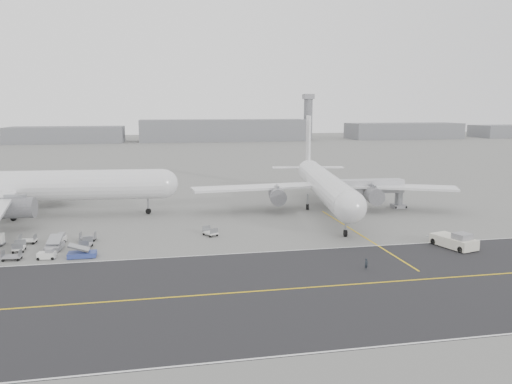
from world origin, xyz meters
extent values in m
plane|color=gray|center=(0.00, 0.00, 0.00)|extent=(700.00, 700.00, 0.00)
cube|color=#272729|center=(5.00, -18.00, 0.01)|extent=(220.00, 32.00, 0.02)
cube|color=gold|center=(5.00, -18.00, 0.03)|extent=(220.00, 0.30, 0.01)
cube|color=silver|center=(5.00, -2.20, 0.03)|extent=(220.00, 0.25, 0.01)
cube|color=silver|center=(5.00, -33.80, 0.03)|extent=(220.00, 0.25, 0.01)
cube|color=gold|center=(30.00, 5.00, 0.02)|extent=(0.30, 40.00, 0.01)
cylinder|color=slate|center=(100.00, 265.00, 14.00)|extent=(6.00, 6.00, 28.00)
cube|color=gray|center=(100.00, 265.00, 29.50)|extent=(7.00, 7.00, 3.50)
cylinder|color=silver|center=(-29.10, 31.32, 6.22)|extent=(53.26, 10.39, 6.07)
sphere|color=silver|center=(-2.72, 29.15, 6.22)|extent=(5.95, 5.95, 5.95)
cube|color=silver|center=(-29.08, 47.35, 5.46)|extent=(15.43, 29.59, 0.45)
cylinder|color=slate|center=(-28.72, 20.27, 3.94)|extent=(6.74, 4.28, 3.76)
cylinder|color=slate|center=(-26.92, 42.15, 3.94)|extent=(6.74, 4.28, 3.76)
cylinder|color=black|center=(-5.94, 29.41, 0.57)|extent=(1.18, 0.59, 1.15)
cylinder|color=black|center=(-31.33, 27.85, 0.57)|extent=(1.18, 0.59, 1.15)
cylinder|color=black|center=(-30.74, 35.11, 0.57)|extent=(1.18, 0.59, 1.15)
cylinder|color=gray|center=(-5.94, 29.41, 2.17)|extent=(0.36, 0.36, 3.19)
cylinder|color=silver|center=(30.40, 25.08, 5.66)|extent=(13.11, 48.42, 5.52)
sphere|color=silver|center=(26.57, 1.31, 5.66)|extent=(5.41, 5.41, 5.41)
cone|color=silver|center=(34.42, 50.02, 6.07)|extent=(6.40, 10.07, 4.97)
cube|color=silver|center=(34.51, 50.60, 13.70)|extent=(1.33, 5.30, 11.75)
cube|color=silver|center=(29.77, 51.66, 6.21)|extent=(9.12, 4.01, 0.25)
cube|color=silver|center=(39.34, 50.11, 6.21)|extent=(9.12, 4.01, 0.25)
cube|color=silver|center=(16.24, 28.56, 4.97)|extent=(26.83, 8.09, 0.45)
cube|color=silver|center=(44.94, 23.93, 4.97)|extent=(26.61, 15.79, 0.45)
cylinder|color=slate|center=(20.36, 25.51, 3.59)|extent=(4.31, 6.34, 3.42)
cylinder|color=slate|center=(40.07, 22.34, 3.59)|extent=(4.31, 6.34, 3.42)
cylinder|color=black|center=(27.04, 4.21, 0.60)|extent=(0.68, 1.26, 1.20)
cylinder|color=black|center=(27.41, 27.35, 0.60)|extent=(0.68, 1.26, 1.20)
cylinder|color=black|center=(33.95, 26.30, 0.60)|extent=(0.68, 1.26, 1.20)
cylinder|color=gray|center=(27.04, 4.21, 2.05)|extent=(0.36, 0.36, 2.90)
cube|color=silver|center=(41.13, -5.36, 0.94)|extent=(5.04, 7.50, 1.55)
cube|color=gray|center=(41.55, -6.85, 2.10)|extent=(2.94, 2.79, 1.00)
cylinder|color=gray|center=(40.00, -1.31, 0.55)|extent=(0.95, 2.82, 0.18)
cylinder|color=black|center=(40.46, -8.31, 0.50)|extent=(0.69, 1.08, 1.00)
cylinder|color=black|center=(43.23, -7.53, 0.50)|extent=(0.69, 1.08, 1.00)
cylinder|color=black|center=(39.03, -3.19, 0.50)|extent=(0.69, 1.08, 1.00)
cylinder|color=black|center=(41.80, -2.42, 0.50)|extent=(0.69, 1.08, 1.00)
cylinder|color=gray|center=(47.52, 25.54, 2.15)|extent=(1.72, 1.72, 4.29)
cube|color=gray|center=(47.52, 25.54, 0.38)|extent=(2.92, 2.92, 0.75)
cube|color=#B5B6BB|center=(40.02, 25.91, 4.94)|extent=(16.22, 3.79, 2.79)
cube|color=gray|center=(32.31, 26.29, 4.94)|extent=(1.45, 3.49, 3.22)
cylinder|color=black|center=(48.76, 26.67, 0.32)|extent=(0.35, 0.66, 0.64)
imported|color=black|center=(23.34, -12.98, 0.78)|extent=(0.68, 0.58, 1.57)
camera|label=1|loc=(-3.57, -73.17, 21.39)|focal=35.00mm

